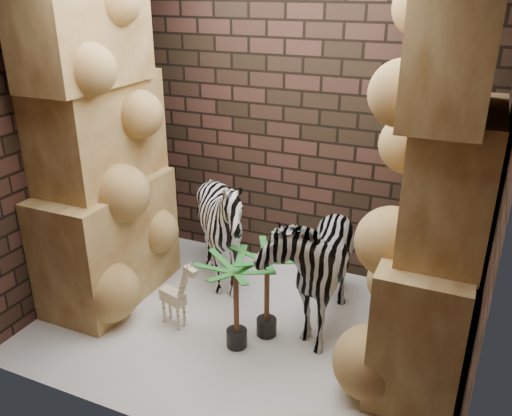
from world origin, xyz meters
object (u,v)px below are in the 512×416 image
at_px(zebra_right, 313,249).
at_px(palm_front, 267,294).
at_px(zebra_left, 222,234).
at_px(palm_back, 236,305).
at_px(giraffe_toy, 172,289).

distance_m(zebra_right, palm_front, 0.53).
distance_m(zebra_left, palm_front, 0.89).
bearing_deg(zebra_left, palm_front, -34.29).
relative_size(zebra_right, palm_front, 1.73).
distance_m(palm_front, palm_back, 0.29).
distance_m(zebra_right, giraffe_toy, 1.23).
bearing_deg(zebra_right, zebra_left, 162.66).
height_order(zebra_left, palm_back, zebra_left).
bearing_deg(zebra_left, giraffe_toy, -94.05).
bearing_deg(palm_back, zebra_right, 54.79).
bearing_deg(palm_back, giraffe_toy, 175.42).
relative_size(zebra_right, giraffe_toy, 1.97).
distance_m(giraffe_toy, palm_back, 0.63).
height_order(zebra_right, zebra_left, zebra_right).
bearing_deg(giraffe_toy, palm_back, 11.52).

